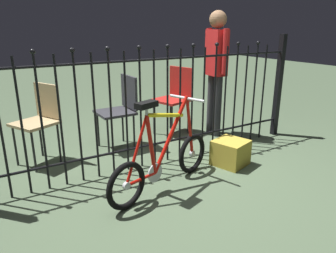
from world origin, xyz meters
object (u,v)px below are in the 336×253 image
bicycle (163,160)px  person_visitor (216,63)px  chair_tan (40,116)px  display_crate (230,153)px  chair_red (175,94)px  chair_charcoal (121,105)px

bicycle → person_visitor: person_visitor is taller
chair_tan → display_crate: chair_tan is taller
bicycle → chair_red: bearing=53.6°
chair_red → person_visitor: bearing=-38.3°
chair_red → person_visitor: (0.42, -0.33, 0.43)m
chair_charcoal → display_crate: size_ratio=2.68×
bicycle → chair_tan: bicycle is taller
chair_charcoal → bicycle: bearing=-95.5°
chair_red → display_crate: chair_red is taller
chair_red → display_crate: (-0.07, -1.25, -0.42)m
bicycle → person_visitor: 1.86m
chair_tan → person_visitor: size_ratio=0.53×
bicycle → display_crate: 0.93m
person_visitor → display_crate: size_ratio=4.97×
bicycle → chair_charcoal: 1.24m
bicycle → chair_tan: (-0.82, 1.23, 0.24)m
display_crate → chair_tan: bearing=146.5°
chair_tan → bicycle: bearing=-56.3°
person_visitor → chair_charcoal: bearing=170.9°
bicycle → display_crate: size_ratio=3.84×
chair_tan → person_visitor: person_visitor is taller
person_visitor → chair_tan: bearing=174.1°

